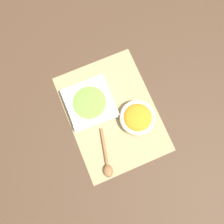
% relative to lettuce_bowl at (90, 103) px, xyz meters
% --- Properties ---
extents(ground_plane, '(3.00, 3.00, 0.00)m').
position_rel_lettuce_bowl_xyz_m(ground_plane, '(0.07, 0.07, -0.03)').
color(ground_plane, '#422D1E').
extents(placemat, '(0.51, 0.38, 0.00)m').
position_rel_lettuce_bowl_xyz_m(placemat, '(0.07, 0.07, -0.03)').
color(placemat, '#937F56').
rests_on(placemat, ground_plane).
extents(lettuce_bowl, '(0.20, 0.20, 0.06)m').
position_rel_lettuce_bowl_xyz_m(lettuce_bowl, '(0.00, 0.00, 0.00)').
color(lettuce_bowl, white).
rests_on(lettuce_bowl, placemat).
extents(carrot_bowl, '(0.15, 0.15, 0.06)m').
position_rel_lettuce_bowl_xyz_m(carrot_bowl, '(0.14, 0.16, -0.00)').
color(carrot_bowl, '#C6B28E').
rests_on(carrot_bowl, placemat).
extents(wooden_spoon, '(0.21, 0.07, 0.02)m').
position_rel_lettuce_bowl_xyz_m(wooden_spoon, '(0.26, -0.03, -0.02)').
color(wooden_spoon, brown).
rests_on(wooden_spoon, placemat).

